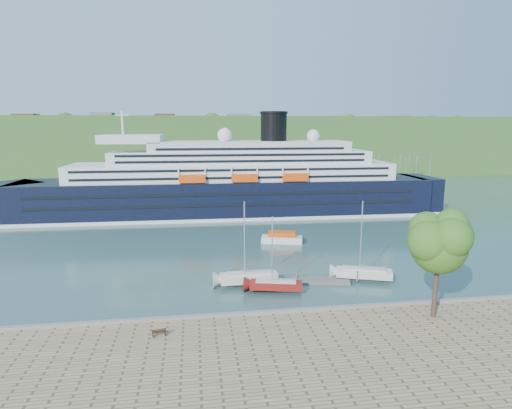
{
  "coord_description": "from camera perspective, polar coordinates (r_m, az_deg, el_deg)",
  "views": [
    {
      "loc": [
        -9.29,
        -41.33,
        20.21
      ],
      "look_at": [
        1.15,
        30.0,
        6.96
      ],
      "focal_mm": 30.0,
      "sensor_mm": 36.0,
      "label": 1
    }
  ],
  "objects": [
    {
      "name": "sailboat_red",
      "position": [
        52.41,
        2.71,
        -6.97
      ],
      "size": [
        7.32,
        3.48,
        9.13
      ],
      "primitive_type": null,
      "rotation": [
        0.0,
        0.0,
        -0.22
      ],
      "color": "maroon",
      "rests_on": "ground"
    },
    {
      "name": "park_bench",
      "position": [
        42.34,
        -12.82,
        -16.2
      ],
      "size": [
        1.43,
        0.82,
        0.86
      ],
      "primitive_type": null,
      "rotation": [
        0.0,
        0.0,
        0.22
      ],
      "color": "#402012",
      "rests_on": "promenade"
    },
    {
      "name": "promenade_tree",
      "position": [
        46.72,
        23.07,
        -6.78
      ],
      "size": [
        7.33,
        7.33,
        12.14
      ],
      "primitive_type": null,
      "color": "#285917",
      "rests_on": "promenade"
    },
    {
      "name": "floating_pontoon",
      "position": [
        57.56,
        3.4,
        -9.95
      ],
      "size": [
        17.92,
        5.98,
        0.4
      ],
      "primitive_type": null,
      "rotation": [
        0.0,
        0.0,
        -0.22
      ],
      "color": "slate",
      "rests_on": "ground"
    },
    {
      "name": "ground",
      "position": [
        46.94,
        4.06,
        -15.12
      ],
      "size": [
        400.0,
        400.0,
        0.0
      ],
      "primitive_type": "plane",
      "color": "#2E534E",
      "rests_on": "ground"
    },
    {
      "name": "sailboat_white_near",
      "position": [
        54.25,
        -0.95,
        -5.57
      ],
      "size": [
        8.19,
        2.37,
        10.54
      ],
      "primitive_type": null,
      "rotation": [
        0.0,
        0.0,
        0.01
      ],
      "color": "silver",
      "rests_on": "ground"
    },
    {
      "name": "tender_launch",
      "position": [
        75.44,
        3.47,
        -4.37
      ],
      "size": [
        7.57,
        4.16,
        1.98
      ],
      "primitive_type": null,
      "rotation": [
        0.0,
        0.0,
        -0.25
      ],
      "color": "#EC4A0D",
      "rests_on": "ground"
    },
    {
      "name": "quay_coping",
      "position": [
        46.28,
        4.14,
        -13.94
      ],
      "size": [
        220.0,
        0.5,
        0.3
      ],
      "primitive_type": "cube",
      "color": "slate",
      "rests_on": "promenade"
    },
    {
      "name": "sailboat_white_far",
      "position": [
        57.82,
        14.36,
        -5.04
      ],
      "size": [
        8.23,
        4.68,
        10.26
      ],
      "primitive_type": null,
      "rotation": [
        0.0,
        0.0,
        -0.33
      ],
      "color": "silver",
      "rests_on": "ground"
    },
    {
      "name": "cruise_ship",
      "position": [
        97.14,
        -4.12,
        5.4
      ],
      "size": [
        105.03,
        17.13,
        23.53
      ],
      "primitive_type": null,
      "rotation": [
        0.0,
        0.0,
        -0.02
      ],
      "color": "black",
      "rests_on": "ground"
    },
    {
      "name": "far_hillside",
      "position": [
        186.75,
        -5.52,
        7.85
      ],
      "size": [
        400.0,
        50.0,
        24.0
      ],
      "primitive_type": "cube",
      "color": "#375B24",
      "rests_on": "ground"
    }
  ]
}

